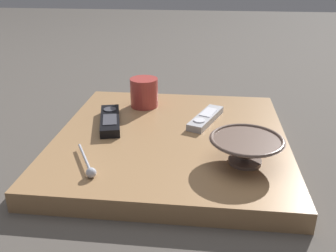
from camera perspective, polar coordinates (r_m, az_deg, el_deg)
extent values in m
plane|color=#47423D|center=(0.99, 0.51, -3.55)|extent=(6.00, 6.00, 0.00)
cube|color=#936D47|center=(0.98, 0.52, -2.35)|extent=(0.62, 0.59, 0.05)
cylinder|color=brown|center=(0.85, 11.73, -5.29)|extent=(0.07, 0.07, 0.01)
cone|color=brown|center=(0.84, 11.89, -3.57)|extent=(0.17, 0.17, 0.05)
torus|color=brown|center=(0.83, 12.04, -2.04)|extent=(0.16, 0.16, 0.01)
cylinder|color=#A53833|center=(1.14, -3.69, 5.16)|extent=(0.08, 0.08, 0.09)
cylinder|color=#A3A5B2|center=(0.85, -12.71, -4.71)|extent=(0.12, 0.07, 0.01)
sphere|color=#A3A5B2|center=(0.79, -11.75, -7.04)|extent=(0.02, 0.02, 0.02)
cube|color=#9E9EA3|center=(1.05, 5.83, 1.22)|extent=(0.18, 0.10, 0.02)
cylinder|color=silver|center=(1.00, 4.85, 0.86)|extent=(0.03, 0.03, 0.00)
cube|color=silver|center=(1.06, 6.28, 2.13)|extent=(0.08, 0.05, 0.00)
cube|color=black|center=(1.03, -8.90, 0.85)|extent=(0.19, 0.09, 0.02)
cylinder|color=#3A3A42|center=(1.07, -8.93, 2.55)|extent=(0.04, 0.04, 0.00)
cube|color=#3A3A42|center=(1.01, -8.95, 1.00)|extent=(0.08, 0.05, 0.00)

